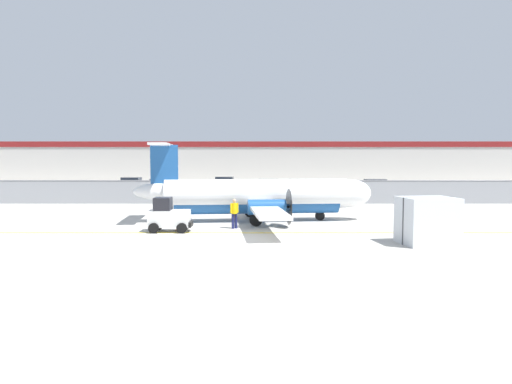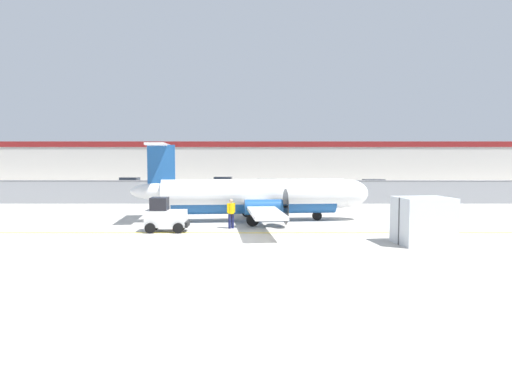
% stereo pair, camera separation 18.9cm
% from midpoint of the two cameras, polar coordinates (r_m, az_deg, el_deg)
% --- Properties ---
extents(ground_plane, '(140.00, 140.00, 0.01)m').
position_cam_midpoint_polar(ground_plane, '(24.69, -3.09, -5.11)').
color(ground_plane, '#BCB7AD').
extents(perimeter_fence, '(98.00, 0.10, 2.10)m').
position_cam_midpoint_polar(perimeter_fence, '(40.45, -1.79, 0.10)').
color(perimeter_fence, gray).
rests_on(perimeter_fence, ground).
extents(parking_lot_strip, '(98.00, 17.00, 0.12)m').
position_cam_midpoint_polar(parking_lot_strip, '(51.99, -1.34, -0.16)').
color(parking_lot_strip, '#38383A').
rests_on(parking_lot_strip, ground).
extents(background_building, '(91.00, 8.10, 6.50)m').
position_cam_midpoint_polar(background_building, '(70.33, -0.94, 3.58)').
color(background_building, beige).
rests_on(background_building, ground).
extents(commuter_airplane, '(15.26, 16.08, 4.92)m').
position_cam_midpoint_polar(commuter_airplane, '(29.08, 0.72, -0.53)').
color(commuter_airplane, white).
rests_on(commuter_airplane, ground).
extents(baggage_tug, '(2.34, 1.40, 1.88)m').
position_cam_midpoint_polar(baggage_tug, '(25.43, -10.87, -2.97)').
color(baggage_tug, silver).
rests_on(baggage_tug, ground).
extents(ground_crew_worker, '(0.50, 0.47, 1.70)m').
position_cam_midpoint_polar(ground_crew_worker, '(26.12, -2.70, -2.50)').
color(ground_crew_worker, '#191E4C').
rests_on(ground_crew_worker, ground).
extents(cargo_container, '(2.66, 2.32, 2.20)m').
position_cam_midpoint_polar(cargo_container, '(22.71, 20.63, -3.39)').
color(cargo_container, silver).
rests_on(cargo_container, ground).
extents(traffic_cone_near_left, '(0.36, 0.36, 0.64)m').
position_cam_midpoint_polar(traffic_cone_near_left, '(26.04, -9.54, -3.99)').
color(traffic_cone_near_left, orange).
rests_on(traffic_cone_near_left, ground).
extents(traffic_cone_near_right, '(0.36, 0.36, 0.64)m').
position_cam_midpoint_polar(traffic_cone_near_right, '(30.91, -2.71, -2.66)').
color(traffic_cone_near_right, orange).
rests_on(traffic_cone_near_right, ground).
extents(parked_car_0, '(4.29, 2.18, 1.58)m').
position_cam_midpoint_polar(parked_car_0, '(58.73, -15.07, 1.01)').
color(parked_car_0, silver).
rests_on(parked_car_0, parking_lot_strip).
extents(parked_car_1, '(4.28, 2.17, 1.58)m').
position_cam_midpoint_polar(parked_car_1, '(53.03, -11.87, 0.74)').
color(parked_car_1, silver).
rests_on(parked_car_1, parking_lot_strip).
extents(parked_car_2, '(4.27, 2.16, 1.58)m').
position_cam_midpoint_polar(parked_car_2, '(50.42, -8.85, 0.60)').
color(parked_car_2, gray).
rests_on(parked_car_2, parking_lot_strip).
extents(parked_car_3, '(4.29, 2.18, 1.58)m').
position_cam_midpoint_polar(parked_car_3, '(58.37, -3.94, 1.12)').
color(parked_car_3, gray).
rests_on(parked_car_3, parking_lot_strip).
extents(parked_car_4, '(4.25, 2.11, 1.58)m').
position_cam_midpoint_polar(parked_car_4, '(51.74, 1.59, 0.74)').
color(parked_car_4, slate).
rests_on(parked_car_4, parking_lot_strip).
extents(parked_car_5, '(4.33, 2.28, 1.58)m').
position_cam_midpoint_polar(parked_car_5, '(51.77, 5.34, 0.73)').
color(parked_car_5, silver).
rests_on(parked_car_5, parking_lot_strip).
extents(parked_car_6, '(4.23, 2.06, 1.58)m').
position_cam_midpoint_polar(parked_car_6, '(49.21, 10.43, 0.50)').
color(parked_car_6, '#B28C19').
rests_on(parked_car_6, parking_lot_strip).
extents(parked_car_7, '(4.28, 2.18, 1.58)m').
position_cam_midpoint_polar(parked_car_7, '(53.04, 14.91, 0.69)').
color(parked_car_7, gray).
rests_on(parked_car_7, parking_lot_strip).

